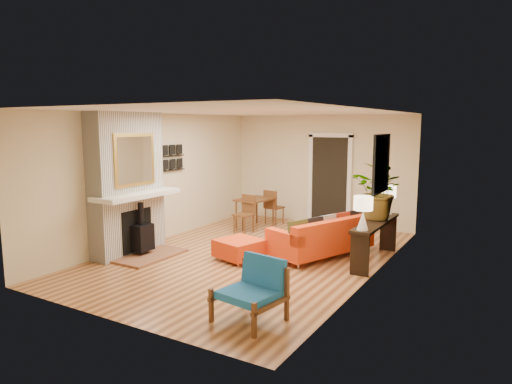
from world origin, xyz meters
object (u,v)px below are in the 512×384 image
at_px(lamp_near, 363,209).
at_px(lamp_far, 388,196).
at_px(console_table, 376,230).
at_px(houseplant, 380,191).
at_px(dining_table, 257,205).
at_px(sofa, 324,237).
at_px(ottoman, 239,248).
at_px(blue_chair, 254,286).

height_order(lamp_near, lamp_far, same).
bearing_deg(console_table, houseplant, 92.97).
distance_m(dining_table, lamp_near, 3.75).
xyz_separation_m(dining_table, houseplant, (3.11, -1.07, 0.68)).
relative_size(sofa, dining_table, 1.37).
bearing_deg(console_table, sofa, -174.30).
xyz_separation_m(dining_table, lamp_far, (3.12, -0.56, 0.52)).
bearing_deg(dining_table, houseplant, -19.05).
bearing_deg(ottoman, dining_table, 113.17).
height_order(dining_table, lamp_far, lamp_far).
relative_size(lamp_far, houseplant, 0.54).
relative_size(blue_chair, dining_table, 0.53).
height_order(dining_table, console_table, dining_table).
distance_m(lamp_far, houseplant, 0.53).
distance_m(console_table, houseplant, 0.68).
xyz_separation_m(ottoman, dining_table, (-1.00, 2.34, 0.34)).
xyz_separation_m(sofa, lamp_near, (0.91, -0.67, 0.72)).
distance_m(blue_chair, houseplant, 3.42).
xyz_separation_m(ottoman, lamp_far, (2.11, 1.78, 0.86)).
distance_m(sofa, console_table, 0.94).
height_order(lamp_near, houseplant, houseplant).
bearing_deg(dining_table, sofa, -31.51).
height_order(blue_chair, console_table, blue_chair).
relative_size(blue_chair, houseplant, 0.82).
bearing_deg(console_table, lamp_far, 90.00).
relative_size(lamp_near, houseplant, 0.54).
bearing_deg(sofa, console_table, 5.70).
height_order(ottoman, blue_chair, blue_chair).
relative_size(blue_chair, console_table, 0.45).
xyz_separation_m(ottoman, lamp_near, (2.11, 0.31, 0.86)).
bearing_deg(lamp_far, ottoman, -139.98).
distance_m(ottoman, lamp_near, 2.30).
bearing_deg(houseplant, lamp_near, -89.40).
relative_size(sofa, blue_chair, 2.61).
distance_m(sofa, lamp_near, 1.34).
relative_size(ottoman, houseplant, 0.86).
xyz_separation_m(sofa, console_table, (0.91, 0.09, 0.23)).
bearing_deg(console_table, blue_chair, -101.25).
height_order(ottoman, lamp_near, lamp_near).
bearing_deg(houseplant, lamp_far, 88.87).
relative_size(sofa, houseplant, 2.15).
relative_size(dining_table, houseplant, 1.56).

